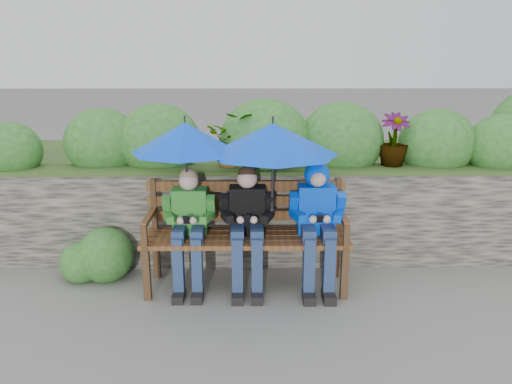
{
  "coord_description": "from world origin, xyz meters",
  "views": [
    {
      "loc": [
        -0.04,
        -4.26,
        2.15
      ],
      "look_at": [
        0.0,
        0.1,
        0.95
      ],
      "focal_mm": 35.0,
      "sensor_mm": 36.0,
      "label": 1
    }
  ],
  "objects_px": {
    "park_bench": "(246,228)",
    "boy_middle": "(247,221)",
    "umbrella_right": "(273,139)",
    "boy_left": "(189,222)",
    "umbrella_left": "(185,137)",
    "boy_right": "(317,215)"
  },
  "relations": [
    {
      "from": "umbrella_left",
      "to": "boy_right",
      "type": "bearing_deg",
      "value": -1.63
    },
    {
      "from": "boy_right",
      "to": "umbrella_left",
      "type": "distance_m",
      "value": 1.4
    },
    {
      "from": "boy_right",
      "to": "umbrella_right",
      "type": "relative_size",
      "value": 1.02
    },
    {
      "from": "umbrella_right",
      "to": "umbrella_left",
      "type": "bearing_deg",
      "value": 176.11
    },
    {
      "from": "boy_middle",
      "to": "umbrella_right",
      "type": "bearing_deg",
      "value": -2.04
    },
    {
      "from": "boy_middle",
      "to": "boy_right",
      "type": "xyz_separation_m",
      "value": [
        0.65,
        0.01,
        0.05
      ]
    },
    {
      "from": "boy_right",
      "to": "park_bench",
      "type": "bearing_deg",
      "value": 172.95
    },
    {
      "from": "umbrella_left",
      "to": "boy_left",
      "type": "bearing_deg",
      "value": -75.65
    },
    {
      "from": "park_bench",
      "to": "boy_middle",
      "type": "bearing_deg",
      "value": -81.41
    },
    {
      "from": "park_bench",
      "to": "boy_middle",
      "type": "relative_size",
      "value": 1.62
    },
    {
      "from": "umbrella_left",
      "to": "umbrella_right",
      "type": "height_order",
      "value": "same"
    },
    {
      "from": "umbrella_right",
      "to": "boy_right",
      "type": "bearing_deg",
      "value": 2.58
    },
    {
      "from": "boy_left",
      "to": "umbrella_left",
      "type": "height_order",
      "value": "umbrella_left"
    },
    {
      "from": "park_bench",
      "to": "umbrella_right",
      "type": "height_order",
      "value": "umbrella_right"
    },
    {
      "from": "boy_left",
      "to": "boy_right",
      "type": "distance_m",
      "value": 1.19
    },
    {
      "from": "boy_right",
      "to": "umbrella_left",
      "type": "xyz_separation_m",
      "value": [
        -1.2,
        0.03,
        0.72
      ]
    },
    {
      "from": "park_bench",
      "to": "boy_left",
      "type": "height_order",
      "value": "boy_left"
    },
    {
      "from": "boy_left",
      "to": "boy_middle",
      "type": "relative_size",
      "value": 0.98
    },
    {
      "from": "boy_left",
      "to": "umbrella_left",
      "type": "relative_size",
      "value": 1.17
    },
    {
      "from": "umbrella_left",
      "to": "umbrella_right",
      "type": "relative_size",
      "value": 0.83
    },
    {
      "from": "boy_middle",
      "to": "umbrella_left",
      "type": "bearing_deg",
      "value": 175.34
    },
    {
      "from": "park_bench",
      "to": "boy_right",
      "type": "xyz_separation_m",
      "value": [
        0.66,
        -0.08,
        0.15
      ]
    }
  ]
}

